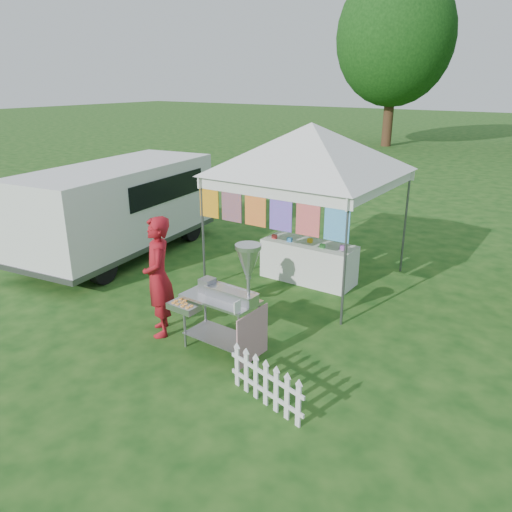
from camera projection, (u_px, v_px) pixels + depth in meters
The scene contains 8 objects.
ground at pixel (189, 354), 7.17m from camera, with size 120.00×120.00×0.00m, color #134012.
canopy_main at pixel (312, 123), 8.89m from camera, with size 4.24×4.24×3.45m.
tree_left at pixel (395, 37), 27.07m from camera, with size 6.40×6.40×9.53m.
donut_cart at pixel (230, 290), 6.83m from camera, with size 1.25×0.81×1.71m.
vendor at pixel (158, 277), 7.48m from camera, with size 0.68×0.45×1.86m, color maroon.
cargo_van at pixel (123, 206), 11.03m from camera, with size 2.53×4.99×1.99m.
picket_fence at pixel (266, 384), 5.97m from camera, with size 1.23×0.33×0.56m.
display_table at pixel (308, 262), 9.67m from camera, with size 1.80×0.70×0.77m, color white.
Camera 1 is at (4.33, -4.64, 3.75)m, focal length 35.00 mm.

